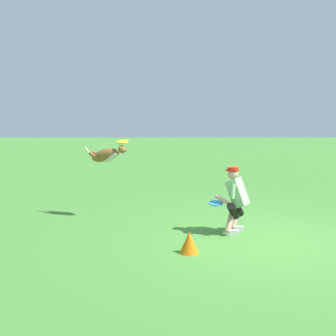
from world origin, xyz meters
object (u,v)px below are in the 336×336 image
at_px(person, 235,198).
at_px(dog, 107,155).
at_px(training_cone, 189,242).
at_px(frisbee_flying, 123,142).
at_px(frisbee_held, 216,203).

height_order(person, dog, dog).
height_order(person, training_cone, person).
bearing_deg(training_cone, frisbee_flying, -59.87).
bearing_deg(frisbee_held, training_cone, 61.41).
distance_m(dog, frisbee_held, 2.74).
xyz_separation_m(frisbee_flying, frisbee_held, (-1.90, 1.24, -1.09)).
distance_m(person, dog, 3.02).
bearing_deg(person, dog, 5.02).
xyz_separation_m(frisbee_flying, training_cone, (-1.33, 2.29, -1.52)).
distance_m(dog, frisbee_flying, 0.48).
distance_m(frisbee_flying, frisbee_held, 2.51).
bearing_deg(person, training_cone, 79.57).
bearing_deg(training_cone, frisbee_held, -118.59).
bearing_deg(person, frisbee_flying, 3.03).
xyz_separation_m(person, training_cone, (0.95, 1.10, -0.52)).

